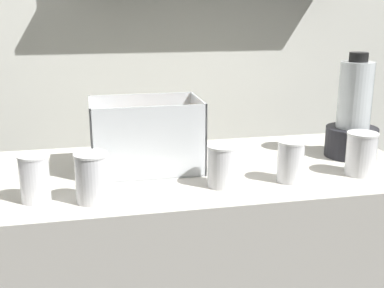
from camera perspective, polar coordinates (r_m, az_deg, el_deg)
The scene contains 8 objects.
back_wall_unit at distance 2.22m, azimuth -4.04°, elevation 12.42°, with size 2.60×0.24×2.50m.
carrot_display_bin at distance 1.53m, azimuth -5.31°, elevation -0.46°, with size 0.34×0.22×0.22m.
blender_pitcher at distance 1.73m, azimuth 18.24°, elevation 2.79°, with size 0.17×0.17×0.35m.
juice_cup_mango_left at distance 1.34m, azimuth -17.83°, elevation -4.00°, with size 0.08×0.08×0.13m.
juice_cup_beet_middle at distance 1.30m, azimuth -11.55°, elevation -4.25°, with size 0.09×0.09×0.13m.
juice_cup_beet_right at distance 1.38m, azimuth 3.47°, elevation -2.86°, with size 0.08×0.08×0.12m.
juice_cup_mango_far_right at distance 1.45m, azimuth 11.38°, elevation -2.31°, with size 0.08×0.08×0.12m.
juice_cup_mango_rightmost at distance 1.56m, azimuth 19.07°, elevation -1.34°, with size 0.09×0.09×0.13m.
Camera 1 is at (-0.31, -1.43, 1.39)m, focal length 45.81 mm.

